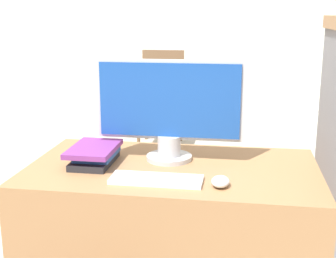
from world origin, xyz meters
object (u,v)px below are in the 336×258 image
mouse (220,182)px  far_chair (162,94)px  monitor (169,109)px  keyboard (156,180)px  book_stack (95,154)px

mouse → far_chair: (-0.77, 3.11, -0.22)m
monitor → mouse: 0.43m
keyboard → monitor: bearing=89.0°
keyboard → book_stack: (-0.30, 0.18, 0.03)m
book_stack → far_chair: 2.94m
keyboard → book_stack: size_ratio=1.26×
monitor → far_chair: monitor is taller
keyboard → far_chair: far_chair is taller
keyboard → book_stack: book_stack is taller
monitor → mouse: bearing=-50.6°
mouse → book_stack: bearing=160.9°
keyboard → far_chair: size_ratio=0.36×
far_chair → book_stack: bearing=-108.5°
monitor → far_chair: bearing=100.6°
keyboard → mouse: size_ratio=3.60×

